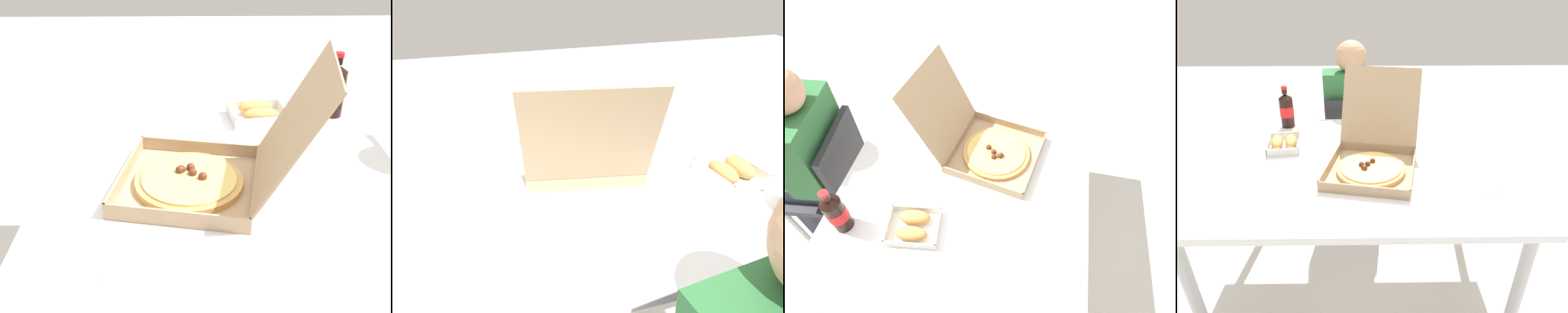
% 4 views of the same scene
% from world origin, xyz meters
% --- Properties ---
extents(dining_table, '(1.38, 1.00, 0.75)m').
position_xyz_m(dining_table, '(0.00, 0.00, 0.68)').
color(dining_table, white).
rests_on(dining_table, ground_plane).
extents(pizza_box_open, '(0.44, 0.57, 0.37)m').
position_xyz_m(pizza_box_open, '(0.07, -0.05, 0.80)').
color(pizza_box_open, tan).
rests_on(pizza_box_open, dining_table).
extents(bread_side_box, '(0.17, 0.21, 0.06)m').
position_xyz_m(bread_side_box, '(-0.35, 0.14, 0.78)').
color(bread_side_box, white).
rests_on(bread_side_box, dining_table).
extents(paper_menu, '(0.23, 0.18, 0.00)m').
position_xyz_m(paper_menu, '(0.47, -0.19, 0.75)').
color(paper_menu, white).
rests_on(paper_menu, dining_table).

